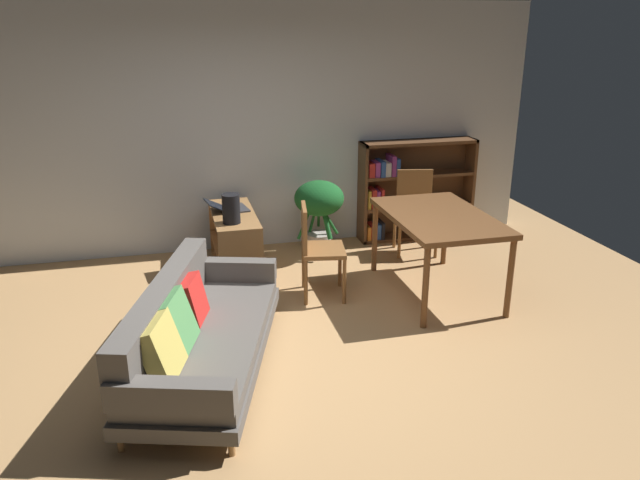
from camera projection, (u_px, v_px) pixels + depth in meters
ground_plane at (290, 361)px, 4.79m from camera, size 8.16×8.16×0.00m
back_wall_panel at (239, 130)px, 6.80m from camera, size 6.80×0.10×2.70m
fabric_couch at (195, 331)px, 4.55m from camera, size 1.38×2.22×0.70m
media_console at (235, 243)px, 6.40m from camera, size 0.43×1.13×0.64m
open_laptop at (229, 207)px, 6.38m from camera, size 0.46×0.38×0.12m
desk_speaker at (231, 209)px, 5.93m from camera, size 0.17×0.17×0.29m
potted_floor_plant at (319, 205)px, 6.78m from camera, size 0.56×0.55×0.84m
dining_table at (439, 222)px, 5.77m from camera, size 0.89×1.42×0.79m
dining_chair_near at (316, 245)px, 5.75m from camera, size 0.46×0.50×0.89m
dining_chair_far at (415, 206)px, 6.90m from camera, size 0.51×0.47×0.92m
bookshelf at (409, 189)px, 7.35m from camera, size 1.38×0.29×1.17m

